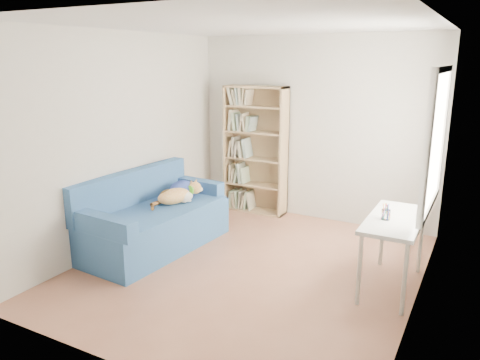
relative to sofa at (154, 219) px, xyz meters
The scene contains 6 objects.
ground 1.37m from the sofa, ahead, with size 4.00×4.00×0.00m, color brown.
room_shell 1.91m from the sofa, ahead, with size 3.54×4.04×2.62m.
sofa is the anchor object (origin of this frame).
bookshelf 1.98m from the sofa, 75.47° to the left, with size 0.95×0.29×1.89m.
desk 2.83m from the sofa, ahead, with size 0.51×1.11×0.75m.
pen_cup 2.76m from the sofa, ahead, with size 0.09×0.09×0.17m.
Camera 1 is at (2.19, -4.30, 2.28)m, focal length 35.00 mm.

